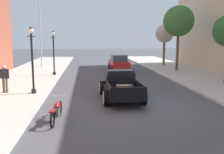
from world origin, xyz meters
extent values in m
plane|color=#47474C|center=(0.00, 0.00, 0.00)|extent=(140.00, 140.00, 0.00)
cube|color=black|center=(-0.34, 1.35, 0.54)|extent=(1.83, 4.92, 0.24)
cube|color=black|center=(-0.35, 1.70, 1.06)|extent=(1.57, 1.12, 0.80)
cube|color=black|center=(-0.35, 1.65, 1.52)|extent=(1.45, 0.95, 0.12)
cube|color=#3D4C5B|center=(-0.35, 2.27, 1.22)|extent=(1.33, 0.06, 0.44)
cube|color=black|center=(-0.36, 3.00, 0.92)|extent=(1.34, 1.52, 0.52)
cube|color=silver|center=(-0.37, 3.80, 0.90)|extent=(0.68, 0.11, 0.47)
cube|color=black|center=(-0.32, -0.05, 0.68)|extent=(1.72, 2.12, 0.04)
cube|color=black|center=(-1.13, -0.06, 0.90)|extent=(0.11, 2.10, 0.44)
cube|color=black|center=(0.49, -0.04, 0.90)|extent=(0.11, 2.10, 0.44)
cube|color=black|center=(-0.31, -1.06, 0.90)|extent=(1.62, 0.10, 0.44)
cube|color=black|center=(-0.34, 0.96, 0.90)|extent=(1.62, 0.10, 0.44)
cylinder|color=black|center=(-1.26, 2.68, 0.40)|extent=(0.37, 0.80, 0.80)
cylinder|color=silver|center=(-1.44, 2.68, 0.40)|extent=(0.02, 0.66, 0.66)
cylinder|color=silver|center=(-1.45, 2.68, 0.40)|extent=(0.02, 0.24, 0.24)
cylinder|color=black|center=(0.54, 2.71, 0.40)|extent=(0.37, 0.80, 0.80)
cylinder|color=silver|center=(0.72, 2.71, 0.40)|extent=(0.02, 0.66, 0.66)
cylinder|color=silver|center=(0.73, 2.71, 0.40)|extent=(0.02, 0.24, 0.24)
cylinder|color=black|center=(-1.22, -0.01, 0.40)|extent=(0.37, 0.80, 0.80)
cylinder|color=silver|center=(-1.41, -0.01, 0.40)|extent=(0.02, 0.66, 0.66)
cylinder|color=silver|center=(-1.42, -0.01, 0.40)|extent=(0.02, 0.24, 0.24)
cylinder|color=black|center=(0.57, 0.01, 0.40)|extent=(0.37, 0.80, 0.80)
cylinder|color=silver|center=(0.76, 0.01, 0.40)|extent=(0.02, 0.66, 0.66)
cylinder|color=silver|center=(0.77, 0.01, 0.40)|extent=(0.02, 0.24, 0.24)
cube|color=brown|center=(-0.50, -0.40, 0.90)|extent=(0.61, 0.45, 0.40)
cube|color=#3D2D1E|center=(-0.50, -0.40, 0.90)|extent=(0.62, 0.06, 0.42)
cube|color=#2D2D33|center=(-0.11, 0.25, 0.84)|extent=(0.48, 0.38, 0.28)
torus|color=black|center=(-3.40, -1.45, 0.33)|extent=(0.13, 0.67, 0.67)
torus|color=black|center=(-3.52, -2.90, 0.33)|extent=(0.13, 0.67, 0.67)
cube|color=#4C4C51|center=(-3.46, -2.22, 0.38)|extent=(0.28, 0.46, 0.28)
ellipsoid|color=maroon|center=(-3.44, -1.98, 0.61)|extent=(0.30, 0.54, 0.24)
cube|color=black|center=(-3.48, -2.47, 0.53)|extent=(0.27, 0.58, 0.10)
cylinder|color=silver|center=(-3.40, -1.51, 0.64)|extent=(0.07, 0.26, 0.58)
cylinder|color=silver|center=(-3.41, -1.63, 0.91)|extent=(0.62, 0.09, 0.04)
cube|color=maroon|center=(-3.52, -2.90, 0.66)|extent=(0.21, 0.41, 0.06)
cube|color=#AD1E1E|center=(1.20, 13.92, 0.61)|extent=(1.81, 4.34, 0.80)
cube|color=#384C5B|center=(1.20, 13.77, 1.33)|extent=(1.56, 2.03, 0.64)
cylinder|color=black|center=(0.34, 15.19, 0.33)|extent=(0.23, 0.66, 0.66)
cylinder|color=black|center=(1.99, 15.23, 0.33)|extent=(0.23, 0.66, 0.66)
cylinder|color=black|center=(0.40, 12.61, 0.33)|extent=(0.23, 0.66, 0.66)
cylinder|color=black|center=(2.05, 12.65, 0.33)|extent=(0.23, 0.66, 0.66)
cylinder|color=brown|center=(-7.11, 2.96, 0.58)|extent=(0.14, 0.14, 0.86)
cylinder|color=brown|center=(-6.93, 2.96, 0.58)|extent=(0.14, 0.14, 0.86)
cube|color=#232328|center=(-7.02, 2.96, 1.29)|extent=(0.36, 0.22, 0.56)
cylinder|color=#232328|center=(-7.24, 2.96, 1.26)|extent=(0.09, 0.09, 0.54)
cylinder|color=#232328|center=(-6.80, 2.96, 1.26)|extent=(0.09, 0.09, 0.54)
sphere|color=beige|center=(-7.02, 2.96, 1.69)|extent=(0.22, 0.22, 0.22)
cylinder|color=black|center=(-5.32, 2.63, 0.27)|extent=(0.28, 0.28, 0.24)
cylinder|color=black|center=(-5.32, 2.63, 1.99)|extent=(0.12, 0.12, 3.20)
cylinder|color=black|center=(-5.32, 2.63, 3.44)|extent=(0.50, 0.04, 0.04)
sphere|color=silver|center=(-5.32, 2.63, 3.75)|extent=(0.32, 0.32, 0.32)
cone|color=black|center=(-5.32, 2.63, 3.93)|extent=(0.24, 0.24, 0.14)
cylinder|color=black|center=(-5.04, 10.13, 0.27)|extent=(0.28, 0.28, 0.24)
cylinder|color=black|center=(-5.04, 10.13, 1.99)|extent=(0.12, 0.12, 3.20)
cylinder|color=black|center=(-5.04, 10.13, 3.44)|extent=(0.50, 0.04, 0.04)
sphere|color=silver|center=(-5.04, 10.13, 3.75)|extent=(0.32, 0.32, 0.32)
cone|color=black|center=(-5.04, 10.13, 3.93)|extent=(0.24, 0.24, 0.14)
cylinder|color=#B2B2B7|center=(-7.20, 16.42, 4.65)|extent=(0.12, 0.12, 9.00)
cylinder|color=brown|center=(6.79, 11.82, 2.02)|extent=(0.26, 0.26, 3.73)
sphere|color=#33662D|center=(6.79, 11.82, 5.00)|extent=(2.99, 2.99, 2.99)
cylinder|color=brown|center=(7.04, 16.85, 1.63)|extent=(0.26, 0.26, 2.96)
sphere|color=#ADA893|center=(7.04, 16.85, 3.91)|extent=(2.14, 2.14, 2.14)
camera|label=1|loc=(-2.23, -12.01, 3.32)|focal=39.75mm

